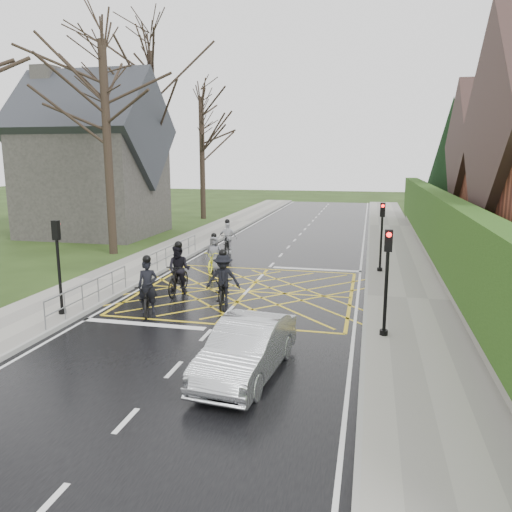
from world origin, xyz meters
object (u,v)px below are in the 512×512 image
at_px(cyclist_back, 179,274).
at_px(cyclist_lead, 214,258).
at_px(car, 247,348).
at_px(cyclist_mid, 223,285).
at_px(cyclist_front, 227,241).
at_px(cyclist_rear, 147,295).

relative_size(cyclist_back, cyclist_lead, 1.10).
relative_size(cyclist_back, car, 0.50).
xyz_separation_m(cyclist_mid, cyclist_front, (-2.53, 9.28, -0.04)).
distance_m(cyclist_mid, cyclist_front, 9.62).
bearing_deg(cyclist_back, cyclist_mid, -27.25).
distance_m(cyclist_back, cyclist_mid, 2.32).
relative_size(cyclist_mid, car, 0.53).
bearing_deg(car, cyclist_mid, 118.00).
relative_size(cyclist_rear, cyclist_mid, 0.99).
relative_size(cyclist_mid, cyclist_front, 1.12).
bearing_deg(cyclist_front, cyclist_lead, -90.80).
relative_size(cyclist_rear, cyclist_front, 1.11).
bearing_deg(cyclist_lead, cyclist_front, 93.31).
bearing_deg(car, cyclist_lead, 117.41).
distance_m(cyclist_rear, cyclist_lead, 6.57).
height_order(cyclist_mid, car, cyclist_mid).
bearing_deg(cyclist_rear, cyclist_lead, 65.29).
distance_m(cyclist_back, cyclist_front, 8.25).
xyz_separation_m(cyclist_rear, cyclist_lead, (0.24, 6.57, -0.03)).
xyz_separation_m(cyclist_back, cyclist_front, (-0.46, 8.24, -0.08)).
height_order(cyclist_rear, cyclist_back, cyclist_back).
relative_size(cyclist_front, car, 0.47).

